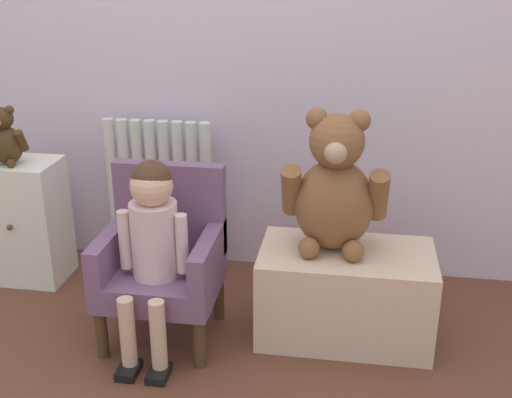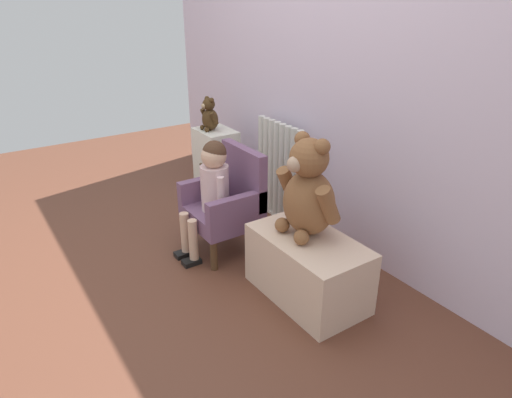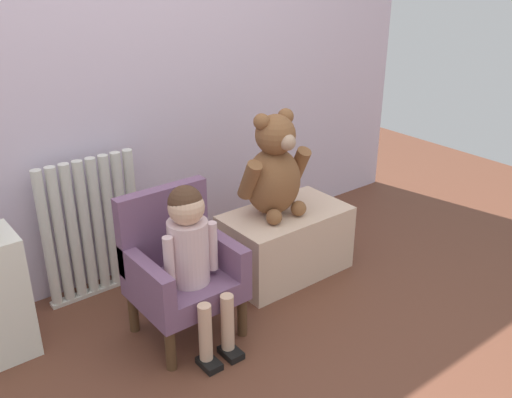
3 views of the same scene
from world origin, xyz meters
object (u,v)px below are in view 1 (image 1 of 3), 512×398
(child_armchair, at_px, (163,257))
(child_figure, at_px, (152,232))
(small_dresser, at_px, (26,221))
(large_teddy_bear, at_px, (335,190))
(small_teddy_bear, at_px, (5,139))
(radiator, at_px, (160,197))
(low_bench, at_px, (345,293))

(child_armchair, distance_m, child_figure, 0.19)
(small_dresser, relative_size, large_teddy_bear, 1.04)
(small_dresser, bearing_deg, small_teddy_bear, -123.28)
(radiator, distance_m, child_figure, 0.66)
(child_figure, xyz_separation_m, low_bench, (0.68, 0.19, -0.30))
(small_dresser, height_order, low_bench, small_dresser)
(radiator, xyz_separation_m, small_dresser, (-0.56, -0.19, -0.07))
(child_figure, bearing_deg, child_armchair, 90.00)
(child_armchair, bearing_deg, small_dresser, 155.86)
(radiator, height_order, large_teddy_bear, large_teddy_bear)
(low_bench, xyz_separation_m, large_teddy_bear, (-0.06, 0.03, 0.41))
(small_dresser, relative_size, child_armchair, 0.85)
(child_figure, bearing_deg, radiator, 105.12)
(large_teddy_bear, height_order, small_teddy_bear, large_teddy_bear)
(small_dresser, xyz_separation_m, small_teddy_bear, (-0.02, -0.03, 0.38))
(radiator, bearing_deg, low_bench, -27.16)
(child_armchair, bearing_deg, large_teddy_bear, 10.11)
(radiator, xyz_separation_m, low_bench, (0.85, -0.44, -0.17))
(small_dresser, bearing_deg, child_figure, -30.84)
(small_dresser, distance_m, low_bench, 1.44)
(small_dresser, xyz_separation_m, child_figure, (0.73, -0.43, 0.20))
(large_teddy_bear, bearing_deg, low_bench, -26.08)
(small_teddy_bear, bearing_deg, low_bench, -8.45)
(low_bench, relative_size, large_teddy_bear, 1.22)
(small_dresser, xyz_separation_m, large_teddy_bear, (1.35, -0.22, 0.31))
(child_figure, bearing_deg, small_dresser, 149.16)
(child_armchair, distance_m, small_teddy_bear, 0.87)
(small_dresser, height_order, large_teddy_bear, large_teddy_bear)
(radiator, height_order, small_teddy_bear, small_teddy_bear)
(child_figure, height_order, small_teddy_bear, small_teddy_bear)
(small_dresser, relative_size, low_bench, 0.85)
(radiator, distance_m, small_teddy_bear, 0.70)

